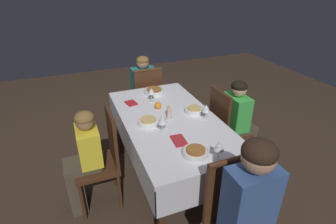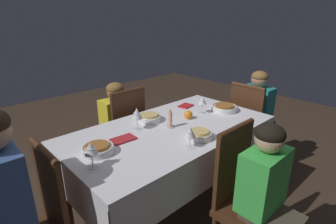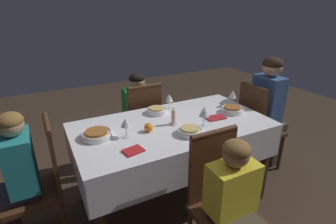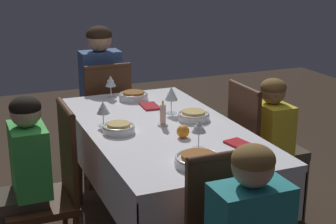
{
  "view_description": "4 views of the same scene",
  "coord_description": "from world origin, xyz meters",
  "px_view_note": "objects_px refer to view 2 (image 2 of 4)",
  "views": [
    {
      "loc": [
        1.98,
        -0.8,
        1.97
      ],
      "look_at": [
        -0.03,
        -0.01,
        0.83
      ],
      "focal_mm": 28.0,
      "sensor_mm": 36.0,
      "label": 1
    },
    {
      "loc": [
        1.25,
        1.3,
        1.57
      ],
      "look_at": [
        -0.03,
        -0.07,
        0.88
      ],
      "focal_mm": 28.0,
      "sensor_mm": 36.0,
      "label": 2
    },
    {
      "loc": [
        -0.93,
        -1.7,
        1.69
      ],
      "look_at": [
        -0.02,
        0.05,
        0.87
      ],
      "focal_mm": 28.0,
      "sensor_mm": 36.0,
      "label": 3
    },
    {
      "loc": [
        -2.61,
        1.03,
        1.72
      ],
      "look_at": [
        0.05,
        -0.06,
        0.84
      ],
      "focal_mm": 55.0,
      "sensor_mm": 36.0,
      "label": 4
    }
  ],
  "objects_px": {
    "dining_table": "(171,139)",
    "chair_south": "(124,132)",
    "orange_fruit": "(188,115)",
    "person_child_teal": "(258,116)",
    "napkin_spare_side": "(123,139)",
    "wine_glass_south": "(137,114)",
    "candle_centerpiece": "(170,121)",
    "bowl_north": "(200,134)",
    "bowl_east": "(98,149)",
    "wine_glass_west": "(202,101)",
    "wine_glass_north": "(190,133)",
    "person_child_green": "(270,202)",
    "chair_west": "(249,125)",
    "bowl_west": "(224,108)",
    "napkin_red_folded": "(186,106)",
    "person_child_yellow": "(114,125)",
    "bowl_south": "(150,117)",
    "chair_north": "(244,196)",
    "wine_glass_east": "(91,149)"
  },
  "relations": [
    {
      "from": "person_child_teal",
      "to": "napkin_spare_side",
      "type": "relative_size",
      "value": 6.19
    },
    {
      "from": "person_child_teal",
      "to": "wine_glass_west",
      "type": "bearing_deg",
      "value": 80.79
    },
    {
      "from": "wine_glass_north",
      "to": "bowl_east",
      "type": "bearing_deg",
      "value": -36.19
    },
    {
      "from": "wine_glass_north",
      "to": "wine_glass_west",
      "type": "relative_size",
      "value": 0.96
    },
    {
      "from": "person_child_green",
      "to": "wine_glass_west",
      "type": "distance_m",
      "value": 0.99
    },
    {
      "from": "bowl_north",
      "to": "napkin_red_folded",
      "type": "bearing_deg",
      "value": -128.64
    },
    {
      "from": "dining_table",
      "to": "bowl_west",
      "type": "bearing_deg",
      "value": 175.07
    },
    {
      "from": "bowl_east",
      "to": "wine_glass_east",
      "type": "xyz_separation_m",
      "value": [
        0.1,
        0.13,
        0.09
      ]
    },
    {
      "from": "wine_glass_east",
      "to": "napkin_spare_side",
      "type": "bearing_deg",
      "value": -151.95
    },
    {
      "from": "bowl_north",
      "to": "bowl_east",
      "type": "bearing_deg",
      "value": -25.62
    },
    {
      "from": "orange_fruit",
      "to": "wine_glass_west",
      "type": "bearing_deg",
      "value": -178.0
    },
    {
      "from": "orange_fruit",
      "to": "person_child_teal",
      "type": "bearing_deg",
      "value": 172.87
    },
    {
      "from": "chair_west",
      "to": "bowl_west",
      "type": "bearing_deg",
      "value": 85.72
    },
    {
      "from": "dining_table",
      "to": "bowl_north",
      "type": "distance_m",
      "value": 0.29
    },
    {
      "from": "wine_glass_east",
      "to": "wine_glass_south",
      "type": "distance_m",
      "value": 0.55
    },
    {
      "from": "orange_fruit",
      "to": "bowl_west",
      "type": "bearing_deg",
      "value": 166.82
    },
    {
      "from": "chair_west",
      "to": "bowl_south",
      "type": "height_order",
      "value": "chair_west"
    },
    {
      "from": "bowl_west",
      "to": "chair_south",
      "type": "bearing_deg",
      "value": -49.06
    },
    {
      "from": "wine_glass_west",
      "to": "person_child_teal",
      "type": "bearing_deg",
      "value": 170.79
    },
    {
      "from": "chair_west",
      "to": "napkin_spare_side",
      "type": "relative_size",
      "value": 5.61
    },
    {
      "from": "person_child_yellow",
      "to": "chair_south",
      "type": "bearing_deg",
      "value": 90.0
    },
    {
      "from": "person_child_green",
      "to": "bowl_south",
      "type": "xyz_separation_m",
      "value": [
        0.04,
        -1.03,
        0.24
      ]
    },
    {
      "from": "bowl_south",
      "to": "napkin_spare_side",
      "type": "distance_m",
      "value": 0.38
    },
    {
      "from": "chair_north",
      "to": "bowl_west",
      "type": "distance_m",
      "value": 0.89
    },
    {
      "from": "dining_table",
      "to": "chair_west",
      "type": "relative_size",
      "value": 1.66
    },
    {
      "from": "dining_table",
      "to": "chair_north",
      "type": "height_order",
      "value": "chair_north"
    },
    {
      "from": "chair_west",
      "to": "wine_glass_south",
      "type": "distance_m",
      "value": 1.3
    },
    {
      "from": "napkin_spare_side",
      "to": "orange_fruit",
      "type": "bearing_deg",
      "value": 176.46
    },
    {
      "from": "dining_table",
      "to": "chair_south",
      "type": "distance_m",
      "value": 0.67
    },
    {
      "from": "bowl_south",
      "to": "chair_north",
      "type": "bearing_deg",
      "value": 92.68
    },
    {
      "from": "wine_glass_west",
      "to": "bowl_west",
      "type": "bearing_deg",
      "value": 154.33
    },
    {
      "from": "chair_north",
      "to": "person_child_green",
      "type": "relative_size",
      "value": 0.93
    },
    {
      "from": "wine_glass_west",
      "to": "napkin_red_folded",
      "type": "height_order",
      "value": "wine_glass_west"
    },
    {
      "from": "person_child_green",
      "to": "bowl_west",
      "type": "distance_m",
      "value": 0.99
    },
    {
      "from": "wine_glass_north",
      "to": "person_child_green",
      "type": "bearing_deg",
      "value": 105.51
    },
    {
      "from": "bowl_north",
      "to": "bowl_west",
      "type": "bearing_deg",
      "value": -160.26
    },
    {
      "from": "person_child_green",
      "to": "wine_glass_north",
      "type": "height_order",
      "value": "person_child_green"
    },
    {
      "from": "person_child_teal",
      "to": "napkin_red_folded",
      "type": "distance_m",
      "value": 0.84
    },
    {
      "from": "wine_glass_north",
      "to": "dining_table",
      "type": "bearing_deg",
      "value": -112.63
    },
    {
      "from": "wine_glass_east",
      "to": "wine_glass_south",
      "type": "height_order",
      "value": "wine_glass_south"
    },
    {
      "from": "bowl_east",
      "to": "wine_glass_south",
      "type": "xyz_separation_m",
      "value": [
        -0.39,
        -0.12,
        0.09
      ]
    },
    {
      "from": "person_child_green",
      "to": "bowl_east",
      "type": "xyz_separation_m",
      "value": [
        0.6,
        -0.84,
        0.24
      ]
    },
    {
      "from": "chair_north",
      "to": "bowl_east",
      "type": "relative_size",
      "value": 4.88
    },
    {
      "from": "chair_south",
      "to": "person_child_teal",
      "type": "distance_m",
      "value": 1.4
    },
    {
      "from": "bowl_north",
      "to": "wine_glass_west",
      "type": "height_order",
      "value": "wine_glass_west"
    },
    {
      "from": "bowl_east",
      "to": "bowl_north",
      "type": "distance_m",
      "value": 0.68
    },
    {
      "from": "chair_south",
      "to": "orange_fruit",
      "type": "xyz_separation_m",
      "value": [
        -0.23,
        0.61,
        0.29
      ]
    },
    {
      "from": "wine_glass_south",
      "to": "candle_centerpiece",
      "type": "relative_size",
      "value": 1.12
    },
    {
      "from": "candle_centerpiece",
      "to": "chair_south",
      "type": "bearing_deg",
      "value": -90.04
    },
    {
      "from": "wine_glass_west",
      "to": "napkin_red_folded",
      "type": "xyz_separation_m",
      "value": [
        -0.03,
        -0.22,
        -0.11
      ]
    }
  ]
}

